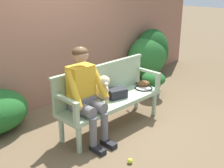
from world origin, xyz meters
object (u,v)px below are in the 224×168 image
at_px(dog_on_bench, 102,89).
at_px(baseball_glove, 144,83).
at_px(person_seated, 85,92).
at_px(sports_bag, 117,93).
at_px(garden_bench, 112,103).
at_px(tennis_ball, 130,161).
at_px(tennis_racket, 143,87).
at_px(potted_plant, 153,82).

xyz_separation_m(dog_on_bench, baseball_glove, (0.98, 0.02, -0.18)).
xyz_separation_m(person_seated, sports_bag, (0.63, 0.03, -0.20)).
distance_m(garden_bench, tennis_ball, 1.01).
xyz_separation_m(garden_bench, person_seated, (-0.51, -0.01, 0.33)).
relative_size(person_seated, sports_bag, 4.70).
distance_m(sports_bag, tennis_ball, 1.14).
relative_size(garden_bench, tennis_ball, 26.29).
distance_m(garden_bench, tennis_racket, 0.71).
distance_m(person_seated, tennis_racket, 1.25).
relative_size(garden_bench, baseball_glove, 7.89).
bearing_deg(dog_on_bench, tennis_ball, -110.37).
xyz_separation_m(garden_bench, tennis_ball, (-0.50, -0.81, -0.35)).
height_order(garden_bench, dog_on_bench, dog_on_bench).
xyz_separation_m(person_seated, potted_plant, (1.91, 0.30, -0.42)).
relative_size(garden_bench, person_seated, 1.32).
relative_size(baseball_glove, potted_plant, 0.45).
bearing_deg(tennis_ball, sports_bag, 53.49).
relative_size(baseball_glove, sports_bag, 0.79).
height_order(tennis_racket, sports_bag, sports_bag).
relative_size(tennis_ball, potted_plant, 0.13).
relative_size(sports_bag, tennis_ball, 4.24).
relative_size(garden_bench, sports_bag, 6.20).
bearing_deg(dog_on_bench, baseball_glove, 1.46).
bearing_deg(dog_on_bench, sports_bag, -0.06).
bearing_deg(person_seated, potted_plant, 9.04).
bearing_deg(tennis_ball, tennis_racket, 33.72).
relative_size(dog_on_bench, tennis_ball, 6.80).
height_order(tennis_racket, tennis_ball, tennis_racket).
xyz_separation_m(tennis_racket, baseball_glove, (0.08, 0.05, 0.04)).
distance_m(baseball_glove, tennis_ball, 1.61).
relative_size(garden_bench, tennis_racket, 2.99).
bearing_deg(baseball_glove, garden_bench, -163.34).
bearing_deg(garden_bench, sports_bag, 8.95).
xyz_separation_m(garden_bench, potted_plant, (1.39, 0.29, -0.08)).
distance_m(garden_bench, person_seated, 0.61).
height_order(person_seated, sports_bag, person_seated).
bearing_deg(tennis_ball, dog_on_bench, 69.63).
xyz_separation_m(garden_bench, tennis_racket, (0.71, -0.01, 0.07)).
bearing_deg(person_seated, garden_bench, 1.39).
xyz_separation_m(baseball_glove, potted_plant, (0.60, 0.25, -0.19)).
bearing_deg(baseball_glove, dog_on_bench, -165.04).
distance_m(baseball_glove, sports_bag, 0.67).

